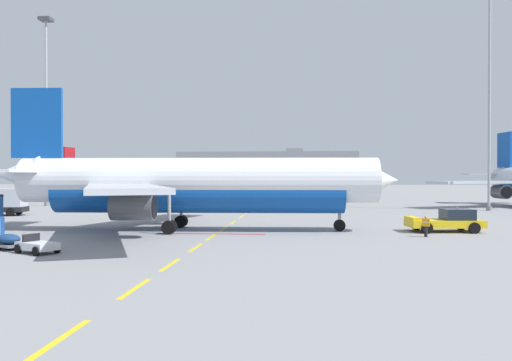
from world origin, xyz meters
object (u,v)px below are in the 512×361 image
object	(u,v)px
baggage_train	(9,241)
apron_light_mast_near	(46,91)
airliner_mid_left	(99,181)
ground_crew_worker	(426,225)
airliner_foreground	(192,184)
apron_light_mast_far	(489,72)
pushback_tug	(447,221)

from	to	relation	value
baggage_train	apron_light_mast_near	world-z (taller)	apron_light_mast_near
airliner_mid_left	baggage_train	xyz separation A→B (m)	(28.58, -85.44, -2.90)
airliner_mid_left	ground_crew_worker	xyz separation A→B (m)	(56.60, -76.21, -2.50)
airliner_foreground	baggage_train	bearing A→B (deg)	-127.48
airliner_foreground	apron_light_mast_near	world-z (taller)	apron_light_mast_near
apron_light_mast_near	apron_light_mast_far	bearing A→B (deg)	-4.55
ground_crew_worker	apron_light_mast_near	distance (m)	62.84
airliner_mid_left	ground_crew_worker	bearing A→B (deg)	-53.40
apron_light_mast_far	apron_light_mast_near	bearing A→B (deg)	175.45
pushback_tug	ground_crew_worker	size ratio (longest dim) A/B	3.82
baggage_train	apron_light_mast_near	bearing A→B (deg)	114.48
airliner_foreground	baggage_train	distance (m)	15.58
airliner_mid_left	airliner_foreground	bearing A→B (deg)	-62.72
baggage_train	apron_light_mast_far	xyz separation A→B (m)	(43.30, 40.23, 17.87)
airliner_foreground	baggage_train	world-z (taller)	airliner_foreground
airliner_mid_left	pushback_tug	bearing A→B (deg)	-50.68
ground_crew_worker	apron_light_mast_far	size ratio (longest dim) A/B	0.05
airliner_mid_left	apron_light_mast_near	xyz separation A→B (m)	(7.95, -40.12, 14.21)
airliner_foreground	ground_crew_worker	bearing A→B (deg)	-8.59
airliner_foreground	airliner_mid_left	size ratio (longest dim) A/B	1.15
airliner_foreground	ground_crew_worker	size ratio (longest dim) A/B	21.31
ground_crew_worker	apron_light_mast_far	bearing A→B (deg)	63.76
baggage_train	airliner_foreground	bearing A→B (deg)	52.52
apron_light_mast_near	apron_light_mast_far	world-z (taller)	apron_light_mast_far
pushback_tug	baggage_train	xyz separation A→B (m)	(-30.64, -13.14, -0.38)
apron_light_mast_far	airliner_mid_left	bearing A→B (deg)	147.83
airliner_mid_left	apron_light_mast_far	world-z (taller)	apron_light_mast_far
pushback_tug	baggage_train	size ratio (longest dim) A/B	0.76
baggage_train	airliner_mid_left	bearing A→B (deg)	108.50
apron_light_mast_near	airliner_mid_left	bearing A→B (deg)	101.20
pushback_tug	airliner_mid_left	world-z (taller)	airliner_mid_left
airliner_mid_left	apron_light_mast_near	world-z (taller)	apron_light_mast_near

